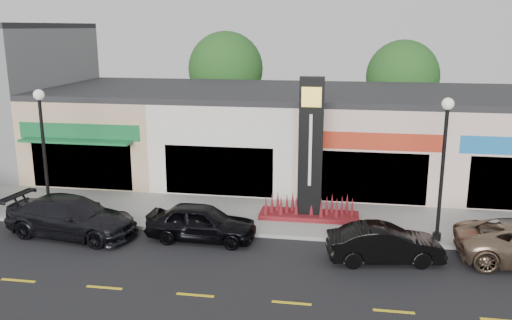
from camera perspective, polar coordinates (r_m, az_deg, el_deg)
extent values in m
plane|color=black|center=(20.01, -4.04, -10.04)|extent=(120.00, 120.00, 0.00)
cube|color=gray|center=(23.93, -1.61, -5.73)|extent=(52.00, 4.30, 0.15)
cube|color=gray|center=(21.87, -2.75, -7.67)|extent=(52.00, 0.20, 0.15)
cube|color=tan|center=(32.51, -14.02, 3.09)|extent=(7.00, 10.00, 4.50)
cube|color=#262628|center=(32.17, -14.27, 7.29)|extent=(7.00, 10.00, 0.30)
cube|color=black|center=(28.33, -17.86, -0.49)|extent=(5.25, 0.10, 2.40)
cube|color=#166434|center=(27.97, -18.11, 2.88)|extent=(6.30, 0.12, 0.80)
cube|color=#166434|center=(27.66, -18.48, 1.89)|extent=(5.60, 0.90, 0.12)
cube|color=white|center=(30.42, -1.82, 2.78)|extent=(7.00, 10.00, 4.50)
cube|color=#262628|center=(30.05, -1.85, 7.27)|extent=(7.00, 10.00, 0.30)
cube|color=black|center=(25.90, -3.95, -1.16)|extent=(5.25, 0.10, 2.40)
cube|color=silver|center=(25.51, -4.01, 2.53)|extent=(6.30, 0.12, 0.80)
cube|color=beige|center=(29.87, 11.48, 2.29)|extent=(7.00, 10.00, 4.50)
cube|color=#262628|center=(29.49, 11.71, 6.87)|extent=(7.00, 10.00, 0.30)
cube|color=black|center=(25.25, 11.71, -1.82)|extent=(5.25, 0.10, 2.40)
cube|color=#B93018|center=(24.85, 11.90, 1.96)|extent=(6.30, 0.12, 0.80)
cube|color=beige|center=(30.93, 24.55, 1.70)|extent=(7.00, 10.00, 4.50)
cube|color=#262628|center=(30.57, 25.00, 6.10)|extent=(7.00, 10.00, 0.30)
cylinder|color=#382619|center=(38.75, -3.12, 4.16)|extent=(0.36, 0.36, 3.15)
sphere|color=#234A17|center=(38.31, -3.19, 9.55)|extent=(5.20, 5.20, 5.20)
cylinder|color=#382619|center=(38.02, 14.85, 3.39)|extent=(0.36, 0.36, 2.97)
sphere|color=#234A17|center=(37.58, 15.18, 8.50)|extent=(4.80, 4.80, 4.80)
cylinder|color=black|center=(25.00, -20.86, -5.25)|extent=(0.32, 0.32, 0.30)
cylinder|color=black|center=(24.34, -21.36, 0.32)|extent=(0.14, 0.14, 5.00)
sphere|color=silver|center=(23.91, -21.90, 6.39)|extent=(0.44, 0.44, 0.44)
cylinder|color=black|center=(22.01, 18.48, -7.64)|extent=(0.32, 0.32, 0.30)
cylinder|color=black|center=(21.26, 18.99, -1.34)|extent=(0.14, 0.14, 5.00)
sphere|color=silver|center=(20.76, 19.55, 5.60)|extent=(0.44, 0.44, 0.44)
cube|color=maroon|center=(23.37, 5.59, -5.83)|extent=(4.20, 1.30, 0.20)
cube|color=black|center=(22.56, 5.77, 1.12)|extent=(1.00, 0.40, 6.00)
cube|color=yellow|center=(21.96, 5.87, 6.60)|extent=(0.80, 0.05, 0.80)
cube|color=silver|center=(22.35, 5.73, 1.00)|extent=(0.12, 0.04, 3.00)
imported|color=black|center=(22.76, -18.84, -5.68)|extent=(2.87, 5.59, 1.55)
imported|color=black|center=(21.23, -5.76, -6.53)|extent=(1.83, 4.31, 1.45)
imported|color=black|center=(19.81, 13.40, -8.58)|extent=(2.05, 4.19, 1.32)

